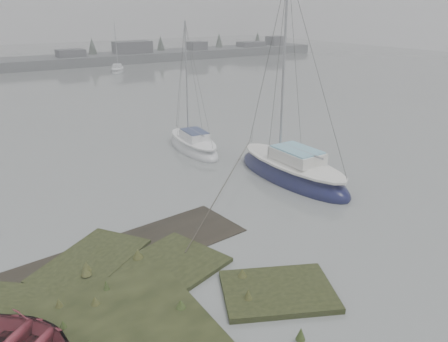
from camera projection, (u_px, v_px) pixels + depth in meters
ground at (49, 113)px, 37.75m from camera, size 160.00×160.00×0.00m
far_shoreline at (168, 54)px, 76.12m from camera, size 60.00×8.00×4.15m
sailboat_main at (292, 172)px, 23.24m from camera, size 2.74×8.01×11.25m
sailboat_white at (193, 146)px, 27.96m from camera, size 2.44×6.14×8.47m
sailboat_far_b at (118, 71)px, 60.86m from camera, size 3.73×5.37×7.25m
dinghy at (17, 340)px, 11.22m from camera, size 4.11×4.23×0.72m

